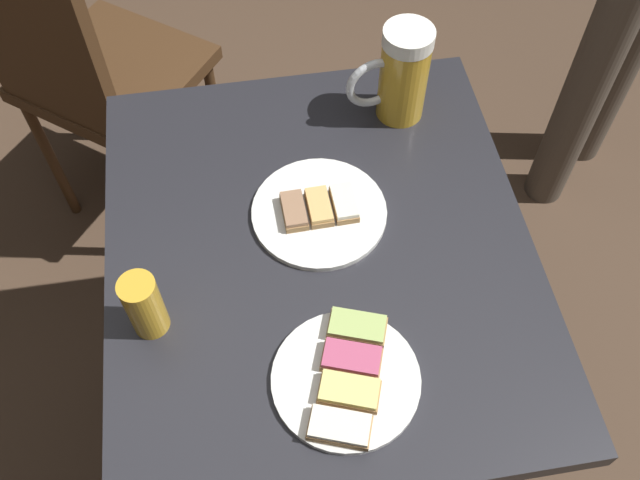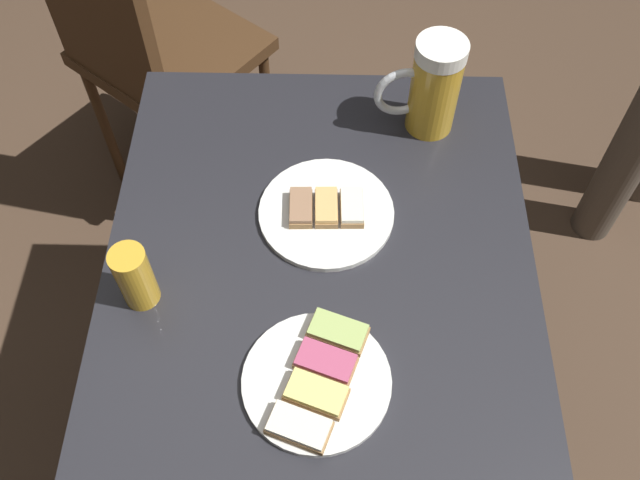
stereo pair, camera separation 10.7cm
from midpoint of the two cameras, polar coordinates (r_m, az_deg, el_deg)
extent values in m
plane|color=#4C3828|center=(1.76, -1.78, -14.12)|extent=(6.00, 6.00, 0.00)
cylinder|color=black|center=(1.76, -1.79, -14.04)|extent=(0.44, 0.44, 0.01)
cylinder|color=black|center=(1.42, -2.18, -9.08)|extent=(0.09, 0.09, 0.72)
cube|color=#232328|center=(1.10, -2.77, -1.30)|extent=(0.66, 0.77, 0.04)
cylinder|color=white|center=(1.12, -2.80, 2.08)|extent=(0.22, 0.22, 0.01)
cube|color=#9E7547|center=(1.11, -4.89, 2.08)|extent=(0.04, 0.07, 0.01)
cube|color=#997051|center=(1.10, -4.93, 2.39)|extent=(0.04, 0.07, 0.01)
cube|color=#9E7547|center=(1.11, -2.82, 2.41)|extent=(0.04, 0.07, 0.01)
cube|color=#E5B266|center=(1.10, -2.85, 2.71)|extent=(0.04, 0.07, 0.01)
cube|color=#9E7547|center=(1.11, -0.76, 2.73)|extent=(0.04, 0.07, 0.01)
cube|color=white|center=(1.10, -0.77, 3.03)|extent=(0.04, 0.07, 0.01)
cylinder|color=white|center=(0.98, -0.83, -11.58)|extent=(0.21, 0.21, 0.01)
cube|color=#9E7547|center=(1.00, -0.02, -7.49)|extent=(0.09, 0.07, 0.01)
cube|color=#ADC66B|center=(0.99, -0.02, -7.24)|extent=(0.09, 0.07, 0.01)
cube|color=#9E7547|center=(0.98, -0.56, -10.03)|extent=(0.09, 0.07, 0.01)
cube|color=#BC4C70|center=(0.97, -0.56, -9.79)|extent=(0.09, 0.07, 0.01)
cube|color=#9E7547|center=(0.96, -1.13, -12.67)|extent=(0.09, 0.07, 0.01)
cube|color=#EFE07A|center=(0.95, -1.14, -12.45)|extent=(0.09, 0.07, 0.01)
cube|color=#9E7547|center=(0.94, -1.73, -15.40)|extent=(0.09, 0.07, 0.01)
cube|color=white|center=(0.93, -1.75, -15.21)|extent=(0.09, 0.07, 0.01)
cylinder|color=gold|center=(1.21, 4.27, 12.80)|extent=(0.08, 0.08, 0.15)
cylinder|color=white|center=(1.15, 4.56, 16.03)|extent=(0.08, 0.08, 0.03)
torus|color=silver|center=(1.19, 1.84, 12.53)|extent=(0.10, 0.03, 0.10)
cylinder|color=gold|center=(1.01, -17.16, -5.37)|extent=(0.05, 0.05, 0.11)
cylinder|color=#472D19|center=(1.99, -9.94, 9.25)|extent=(0.03, 0.03, 0.46)
cylinder|color=#472D19|center=(2.16, -17.09, 11.95)|extent=(0.03, 0.03, 0.46)
cylinder|color=#472D19|center=(1.85, -15.45, 2.64)|extent=(0.03, 0.03, 0.46)
cylinder|color=#472D19|center=(2.03, -22.54, 6.01)|extent=(0.03, 0.03, 0.46)
cube|color=#472D19|center=(1.83, -18.19, 12.74)|extent=(0.53, 0.53, 0.04)
cube|color=#472D19|center=(1.60, -24.39, 15.02)|extent=(0.29, 0.23, 0.46)
cylinder|color=#51473D|center=(1.89, 19.51, 11.68)|extent=(0.11, 0.11, 0.84)
cylinder|color=#51473D|center=(2.05, 22.60, 14.65)|extent=(0.11, 0.11, 0.84)
camera|label=1|loc=(0.05, -92.87, -4.32)|focal=39.11mm
camera|label=2|loc=(0.05, 87.13, 4.32)|focal=39.11mm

